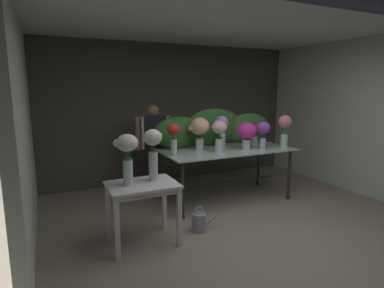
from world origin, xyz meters
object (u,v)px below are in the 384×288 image
display_table_glass (226,156)px  vase_blush_snapdragons (219,132)px  vase_lilac_freesia (221,129)px  vase_rosy_lilies (285,127)px  watering_can (200,222)px  vase_cream_lisianthus_tall (153,149)px  florist (154,139)px  vase_violet_dahlias (263,131)px  vase_crimson_hydrangea (255,131)px  vase_peach_roses (199,129)px  vase_white_roses_tall (127,152)px  side_table_white (142,192)px  vase_scarlet_ranunculus (174,136)px  vase_magenta_anemones (247,133)px

display_table_glass → vase_blush_snapdragons: size_ratio=4.46×
vase_blush_snapdragons → vase_lilac_freesia: size_ratio=0.91×
vase_rosy_lilies → watering_can: bearing=-162.1°
vase_rosy_lilies → vase_cream_lisianthus_tall: (-2.42, -0.53, -0.08)m
florist → vase_violet_dahlias: 1.81m
vase_crimson_hydrangea → vase_rosy_lilies: 0.53m
vase_peach_roses → vase_white_roses_tall: 1.69m
side_table_white → vase_white_roses_tall: size_ratio=1.35×
vase_peach_roses → vase_cream_lisianthus_tall: (-1.06, -0.91, -0.07)m
display_table_glass → vase_violet_dahlias: 0.71m
vase_crimson_hydrangea → vase_rosy_lilies: size_ratio=0.69×
vase_violet_dahlias → vase_lilac_freesia: (-0.53, 0.41, 0.01)m
display_table_glass → vase_scarlet_ranunculus: size_ratio=4.48×
vase_rosy_lilies → vase_cream_lisianthus_tall: bearing=-167.6°
display_table_glass → vase_crimson_hydrangea: vase_crimson_hydrangea is taller
display_table_glass → vase_rosy_lilies: size_ratio=3.96×
florist → vase_white_roses_tall: size_ratio=2.64×
vase_scarlet_ranunculus → vase_magenta_anemones: vase_scarlet_ranunculus is taller
florist → vase_rosy_lilies: bearing=-29.6°
florist → vase_crimson_hydrangea: 1.74m
vase_blush_snapdragons → vase_cream_lisianthus_tall: (-1.26, -0.64, -0.04)m
vase_crimson_hydrangea → watering_can: size_ratio=1.03×
florist → vase_magenta_anemones: 1.56m
florist → vase_cream_lisianthus_tall: size_ratio=2.51×
display_table_glass → watering_can: 1.39m
display_table_glass → vase_white_roses_tall: size_ratio=3.60×
display_table_glass → vase_violet_dahlias: bearing=-24.7°
vase_violet_dahlias → vase_magenta_anemones: vase_violet_dahlias is taller
vase_magenta_anemones → watering_can: size_ratio=1.22×
vase_lilac_freesia → vase_white_roses_tall: (-1.80, -1.02, -0.04)m
side_table_white → vase_magenta_anemones: vase_magenta_anemones is taller
vase_blush_snapdragons → vase_peach_roses: (-0.20, 0.27, 0.03)m
vase_crimson_hydrangea → vase_white_roses_tall: size_ratio=0.62×
vase_violet_dahlias → vase_blush_snapdragons: size_ratio=0.93×
florist → watering_can: size_ratio=4.37×
vase_crimson_hydrangea → vase_rosy_lilies: vase_rosy_lilies is taller
vase_white_roses_tall → vase_cream_lisianthus_tall: (0.32, 0.06, -0.00)m
display_table_glass → vase_crimson_hydrangea: 0.77m
vase_crimson_hydrangea → vase_violet_dahlias: vase_violet_dahlias is taller
side_table_white → vase_scarlet_ranunculus: (0.70, 0.78, 0.50)m
vase_scarlet_ranunculus → vase_lilac_freesia: bearing=14.5°
vase_scarlet_ranunculus → vase_lilac_freesia: 0.97m
vase_blush_snapdragons → display_table_glass: bearing=33.4°
vase_crimson_hydrangea → vase_white_roses_tall: 2.68m
vase_crimson_hydrangea → vase_blush_snapdragons: size_ratio=0.77×
vase_crimson_hydrangea → side_table_white: bearing=-156.0°
vase_lilac_freesia → vase_magenta_anemones: bearing=-47.4°
vase_violet_dahlias → vase_magenta_anemones: size_ratio=1.02×
vase_violet_dahlias → vase_lilac_freesia: size_ratio=0.84×
vase_scarlet_ranunculus → vase_cream_lisianthus_tall: (-0.54, -0.72, -0.03)m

